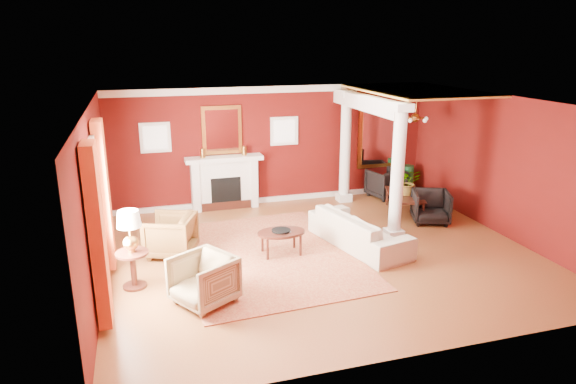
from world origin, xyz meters
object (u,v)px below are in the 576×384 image
object	(u,v)px
sofa	(359,224)
armchair_leopard	(170,233)
armchair_stripe	(203,278)
coffee_table	(281,234)
dining_table	(406,198)
side_table	(130,237)

from	to	relation	value
sofa	armchair_leopard	world-z (taller)	sofa
armchair_leopard	armchair_stripe	world-z (taller)	armchair_leopard
sofa	coffee_table	world-z (taller)	sofa
dining_table	side_table	bearing A→B (deg)	127.67
side_table	armchair_leopard	bearing A→B (deg)	59.61
armchair_leopard	dining_table	distance (m)	5.58
armchair_leopard	side_table	world-z (taller)	side_table
armchair_leopard	armchair_stripe	xyz separation A→B (m)	(0.35, -2.06, -0.01)
sofa	dining_table	size ratio (longest dim) A/B	1.71
armchair_leopard	armchair_stripe	bearing A→B (deg)	31.85
armchair_stripe	sofa	bearing A→B (deg)	82.28
armchair_leopard	armchair_stripe	distance (m)	2.09
sofa	armchair_stripe	xyz separation A→B (m)	(-3.28, -1.45, -0.03)
armchair_stripe	coffee_table	world-z (taller)	armchair_stripe
sofa	dining_table	world-z (taller)	sofa
armchair_stripe	side_table	distance (m)	1.44
armchair_stripe	side_table	size ratio (longest dim) A/B	0.64
armchair_leopard	sofa	bearing A→B (deg)	102.57
armchair_stripe	dining_table	xyz separation A→B (m)	(5.15, 2.97, -0.05)
dining_table	armchair_stripe	bearing A→B (deg)	139.00
sofa	coffee_table	size ratio (longest dim) A/B	2.54
coffee_table	side_table	distance (m)	2.83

